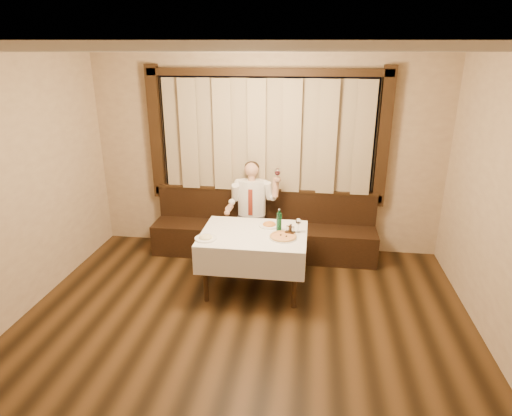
# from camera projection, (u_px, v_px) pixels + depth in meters

# --- Properties ---
(room) EXTENTS (5.01, 6.01, 2.81)m
(room) POSITION_uv_depth(u_px,v_px,m) (243.00, 192.00, 4.21)
(room) COLOR black
(room) RESTS_ON ground
(banquette) EXTENTS (3.20, 0.61, 0.94)m
(banquette) POSITION_uv_depth(u_px,v_px,m) (264.00, 233.00, 6.24)
(banquette) COLOR black
(banquette) RESTS_ON ground
(dining_table) EXTENTS (1.27, 0.97, 0.76)m
(dining_table) POSITION_uv_depth(u_px,v_px,m) (254.00, 241.00, 5.18)
(dining_table) COLOR black
(dining_table) RESTS_ON ground
(pizza) EXTENTS (0.33, 0.33, 0.04)m
(pizza) POSITION_uv_depth(u_px,v_px,m) (283.00, 237.00, 4.99)
(pizza) COLOR white
(pizza) RESTS_ON dining_table
(pasta_red) EXTENTS (0.27, 0.27, 0.09)m
(pasta_red) POSITION_uv_depth(u_px,v_px,m) (269.00, 223.00, 5.33)
(pasta_red) COLOR white
(pasta_red) RESTS_ON dining_table
(pasta_cream) EXTENTS (0.26, 0.26, 0.09)m
(pasta_cream) POSITION_uv_depth(u_px,v_px,m) (206.00, 236.00, 4.95)
(pasta_cream) COLOR white
(pasta_cream) RESTS_ON dining_table
(green_bottle) EXTENTS (0.06, 0.06, 0.29)m
(green_bottle) POSITION_uv_depth(u_px,v_px,m) (279.00, 222.00, 5.15)
(green_bottle) COLOR #11512C
(green_bottle) RESTS_ON dining_table
(table_wine_glass) EXTENTS (0.07, 0.07, 0.18)m
(table_wine_glass) POSITION_uv_depth(u_px,v_px,m) (298.00, 222.00, 5.11)
(table_wine_glass) COLOR white
(table_wine_glass) RESTS_ON dining_table
(cruet_caddy) EXTENTS (0.13, 0.09, 0.12)m
(cruet_caddy) POSITION_uv_depth(u_px,v_px,m) (290.00, 231.00, 5.08)
(cruet_caddy) COLOR black
(cruet_caddy) RESTS_ON dining_table
(seated_man) EXTENTS (0.75, 0.56, 1.38)m
(seated_man) POSITION_uv_depth(u_px,v_px,m) (251.00, 203.00, 6.01)
(seated_man) COLOR black
(seated_man) RESTS_ON ground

